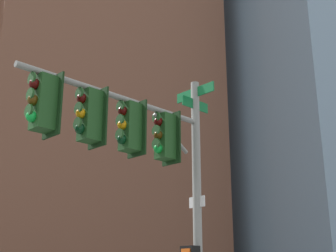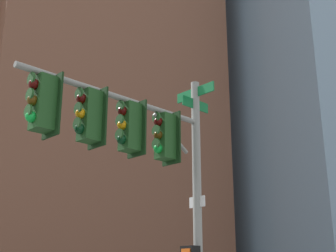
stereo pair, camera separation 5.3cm
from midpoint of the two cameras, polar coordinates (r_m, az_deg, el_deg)
signal_pole_assembly at (r=9.71m, az=-3.41°, el=-3.04°), size 4.75×2.02×6.68m
building_brick_nearside at (r=61.67m, az=-8.29°, el=7.67°), size 25.16×20.96×57.33m
building_glass_tower at (r=69.66m, az=17.78°, el=10.85°), size 25.57×22.57×69.49m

